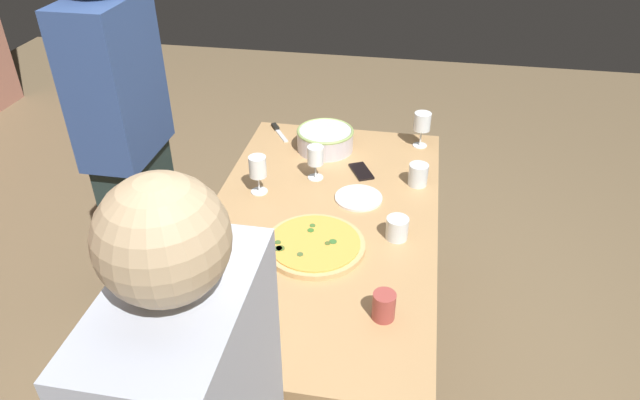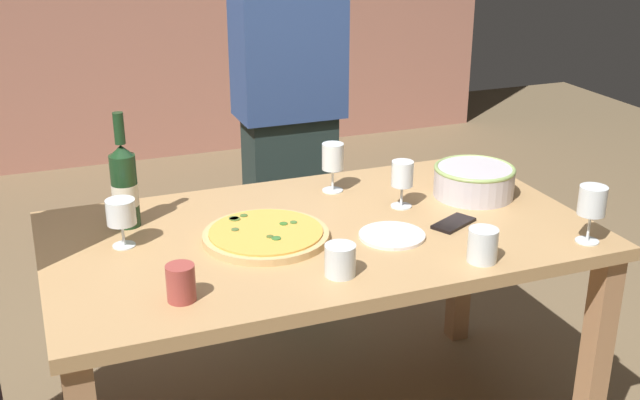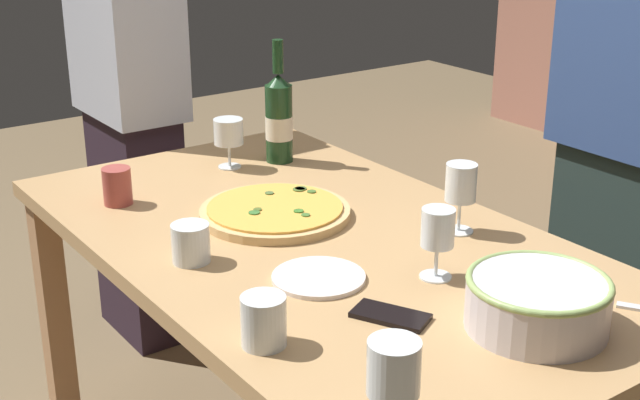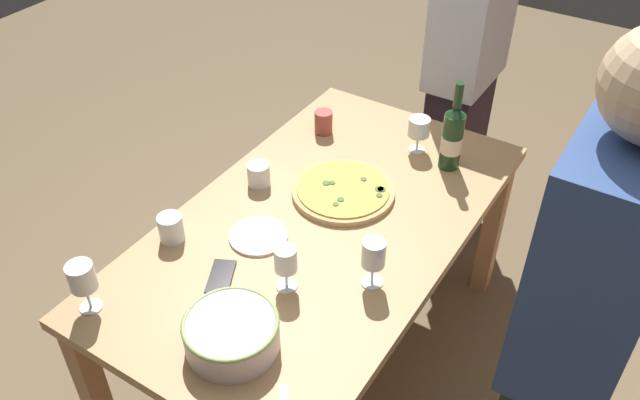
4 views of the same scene
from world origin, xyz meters
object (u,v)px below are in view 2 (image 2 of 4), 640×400
(serving_bowl, at_px, (474,180))
(cup_spare, at_px, (181,283))
(dining_table, at_px, (320,257))
(wine_glass_far_right, at_px, (333,158))
(wine_bottle, at_px, (124,185))
(cup_amber, at_px, (483,245))
(person_guest_left, at_px, (289,108))
(side_plate, at_px, (392,235))
(pizza, at_px, (266,235))
(wine_glass_near_pizza, at_px, (121,213))
(wine_glass_by_bottle, at_px, (402,176))
(wine_glass_far_left, at_px, (592,202))
(cup_ceramic, at_px, (340,260))
(cell_phone, at_px, (454,223))
(pizza_knife, at_px, (468,165))

(serving_bowl, distance_m, cup_spare, 1.11)
(dining_table, bearing_deg, wine_glass_far_right, 61.41)
(wine_bottle, distance_m, cup_amber, 1.05)
(person_guest_left, bearing_deg, side_plate, 11.58)
(pizza, xyz_separation_m, wine_glass_near_pizza, (-0.39, 0.10, 0.09))
(wine_glass_by_bottle, xyz_separation_m, wine_glass_far_left, (0.38, -0.43, 0.02))
(dining_table, height_order, wine_glass_far_right, wine_glass_far_right)
(dining_table, relative_size, serving_bowl, 6.03)
(wine_glass_near_pizza, xyz_separation_m, cup_ceramic, (0.50, -0.39, -0.06))
(serving_bowl, height_order, cup_amber, serving_bowl)
(dining_table, distance_m, wine_glass_near_pizza, 0.60)
(dining_table, bearing_deg, cell_phone, -16.44)
(pizza, relative_size, wine_glass_near_pizza, 2.61)
(wine_glass_near_pizza, bearing_deg, cup_amber, -26.67)
(pizza, relative_size, cup_spare, 3.89)
(wine_bottle, xyz_separation_m, wine_glass_far_right, (0.68, 0.05, -0.01))
(dining_table, relative_size, cup_ceramic, 18.78)
(pizza, height_order, cell_phone, pizza)
(pizza, xyz_separation_m, wine_bottle, (-0.36, 0.25, 0.12))
(wine_glass_far_left, bearing_deg, cup_amber, -179.92)
(pizza, distance_m, side_plate, 0.37)
(serving_bowl, relative_size, cup_amber, 2.82)
(serving_bowl, distance_m, person_guest_left, 0.87)
(dining_table, distance_m, wine_bottle, 0.62)
(cell_phone, bearing_deg, person_guest_left, -16.06)
(cup_ceramic, distance_m, side_plate, 0.29)
(side_plate, relative_size, pizza_knife, 1.10)
(wine_glass_far_right, xyz_separation_m, pizza_knife, (0.56, 0.06, -0.11))
(wine_glass_near_pizza, bearing_deg, person_guest_left, 45.42)
(cup_spare, height_order, pizza_knife, cup_spare)
(cup_ceramic, bearing_deg, wine_glass_far_left, -4.76)
(dining_table, distance_m, wine_glass_far_left, 0.80)
(dining_table, relative_size, wine_glass_far_left, 9.49)
(wine_glass_far_left, xyz_separation_m, cup_amber, (-0.35, -0.00, -0.07))
(serving_bowl, height_order, pizza_knife, serving_bowl)
(dining_table, distance_m, side_plate, 0.24)
(wine_bottle, bearing_deg, cell_phone, -20.89)
(cup_amber, xyz_separation_m, side_plate, (-0.16, 0.23, -0.04))
(dining_table, relative_size, cell_phone, 11.11)
(serving_bowl, height_order, cup_ceramic, serving_bowl)
(serving_bowl, distance_m, side_plate, 0.45)
(dining_table, xyz_separation_m, wine_glass_near_pizza, (-0.56, 0.09, 0.19))
(pizza, bearing_deg, pizza_knife, 21.78)
(wine_bottle, xyz_separation_m, wine_glass_by_bottle, (0.84, -0.16, -0.03))
(pizza_knife, bearing_deg, cup_ceramic, -140.27)
(wine_glass_far_right, height_order, side_plate, wine_glass_far_right)
(dining_table, distance_m, wine_glass_by_bottle, 0.37)
(wine_glass_near_pizza, distance_m, person_guest_left, 1.09)
(wine_glass_near_pizza, distance_m, wine_glass_far_left, 1.32)
(cup_spare, distance_m, pizza_knife, 1.34)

